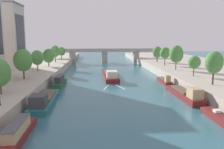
{
  "coord_description": "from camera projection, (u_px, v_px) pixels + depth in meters",
  "views": [
    {
      "loc": [
        -4.12,
        -17.56,
        12.29
      ],
      "look_at": [
        0.0,
        41.78,
        2.73
      ],
      "focal_mm": 35.78,
      "sensor_mm": 36.0,
      "label": 1
    }
  ],
  "objects": [
    {
      "name": "tree_left_by_lamp",
      "position": [
        23.0,
        60.0,
        53.75
      ],
      "size": [
        4.4,
        4.4,
        7.36
      ],
      "color": "brown",
      "rests_on": "quay_left"
    },
    {
      "name": "quay_left",
      "position": [
        2.0,
        74.0,
        71.15
      ],
      "size": [
        36.0,
        170.0,
        2.56
      ],
      "primitive_type": "cube",
      "color": "#B7AD9E",
      "rests_on": "ground"
    },
    {
      "name": "tree_right_past_mid",
      "position": [
        214.0,
        62.0,
        47.11
      ],
      "size": [
        3.73,
        3.73,
        7.17
      ],
      "color": "brown",
      "rests_on": "quay_right"
    },
    {
      "name": "tree_left_past_mid",
      "position": [
        61.0,
        51.0,
        106.7
      ],
      "size": [
        3.67,
        3.67,
        5.9
      ],
      "color": "brown",
      "rests_on": "quay_left"
    },
    {
      "name": "moored_boat_right_second",
      "position": [
        164.0,
        81.0,
        61.82
      ],
      "size": [
        1.77,
        10.12,
        2.8
      ],
      "color": "maroon",
      "rests_on": "ground"
    },
    {
      "name": "barge_midriver",
      "position": [
        110.0,
        75.0,
        70.64
      ],
      "size": [
        4.55,
        21.73,
        3.13
      ],
      "color": "maroon",
      "rests_on": "ground"
    },
    {
      "name": "tree_left_third",
      "position": [
        55.0,
        51.0,
        92.8
      ],
      "size": [
        3.88,
        3.88,
        6.97
      ],
      "color": "brown",
      "rests_on": "quay_left"
    },
    {
      "name": "quay_right",
      "position": [
        210.0,
        71.0,
        75.84
      ],
      "size": [
        36.0,
        170.0,
        2.56
      ],
      "primitive_type": "cube",
      "color": "#B7AD9E",
      "rests_on": "ground"
    },
    {
      "name": "building_left_far_end",
      "position": [
        1.0,
        36.0,
        71.62
      ],
      "size": [
        12.86,
        10.28,
        20.85
      ],
      "color": "#BCB2A8",
      "rests_on": "quay_left"
    },
    {
      "name": "moored_boat_left_lone",
      "position": [
        44.0,
        100.0,
        41.97
      ],
      "size": [
        3.99,
        16.76,
        3.02
      ],
      "color": "#23666B",
      "rests_on": "ground"
    },
    {
      "name": "moored_boat_right_end",
      "position": [
        185.0,
        94.0,
        46.45
      ],
      "size": [
        2.91,
        15.48,
        3.15
      ],
      "color": "maroon",
      "rests_on": "ground"
    },
    {
      "name": "tree_left_midway",
      "position": [
        48.0,
        56.0,
        78.62
      ],
      "size": [
        4.17,
        4.17,
        6.3
      ],
      "color": "brown",
      "rests_on": "quay_left"
    },
    {
      "name": "moored_boat_right_lone",
      "position": [
        224.0,
        120.0,
        32.37
      ],
      "size": [
        1.98,
        11.44,
        2.21
      ],
      "color": "maroon",
      "rests_on": "ground"
    },
    {
      "name": "moored_boat_left_midway",
      "position": [
        19.0,
        132.0,
        27.34
      ],
      "size": [
        2.16,
        11.01,
        2.43
      ],
      "color": "maroon",
      "rests_on": "ground"
    },
    {
      "name": "tree_left_far",
      "position": [
        37.0,
        58.0,
        67.29
      ],
      "size": [
        3.78,
        3.78,
        6.32
      ],
      "color": "brown",
      "rests_on": "quay_left"
    },
    {
      "name": "tree_right_distant",
      "position": [
        157.0,
        52.0,
        93.38
      ],
      "size": [
        3.97,
        3.97,
        6.6
      ],
      "color": "brown",
      "rests_on": "quay_right"
    },
    {
      "name": "tree_right_end_of_row",
      "position": [
        194.0,
        62.0,
        58.12
      ],
      "size": [
        3.27,
        3.27,
        5.34
      ],
      "color": "brown",
      "rests_on": "quay_right"
    },
    {
      "name": "tree_right_by_lamp",
      "position": [
        165.0,
        53.0,
        82.06
      ],
      "size": [
        3.79,
        3.79,
        6.7
      ],
      "color": "brown",
      "rests_on": "quay_right"
    },
    {
      "name": "moored_boat_left_far",
      "position": [
        60.0,
        81.0,
        58.59
      ],
      "size": [
        2.09,
        11.14,
        2.91
      ],
      "color": "#235633",
      "rests_on": "ground"
    },
    {
      "name": "tree_right_third",
      "position": [
        176.0,
        54.0,
        69.88
      ],
      "size": [
        4.3,
        4.3,
        7.72
      ],
      "color": "brown",
      "rests_on": "quay_right"
    },
    {
      "name": "bridge_far",
      "position": [
        105.0,
        54.0,
        114.19
      ],
      "size": [
        56.52,
        4.4,
        7.28
      ],
      "color": "#9E998E",
      "rests_on": "ground"
    },
    {
      "name": "wake_behind_barge",
      "position": [
        113.0,
        87.0,
        57.17
      ],
      "size": [
        5.6,
        5.96,
        0.03
      ],
      "color": "#A5D1DB",
      "rests_on": "ground"
    }
  ]
}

